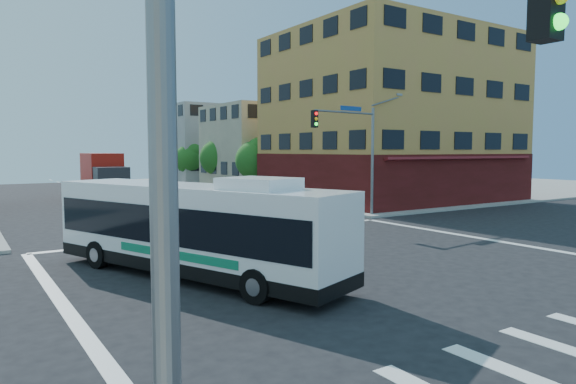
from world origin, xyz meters
TOP-DOWN VIEW (x-y plane):
  - ground at (0.00, 0.00)m, footprint 120.00×120.00m
  - sidewalk_ne at (35.00, 35.00)m, footprint 50.00×50.00m
  - corner_building_ne at (19.99, 18.48)m, footprint 18.10×15.44m
  - building_east_near at (16.98, 33.98)m, footprint 12.06×10.06m
  - building_east_far at (16.98, 47.98)m, footprint 12.06×10.06m
  - signal_mast_ne at (9.08, 10.62)m, footprint 7.91×1.13m
  - signal_mast_sw at (-9.08, -10.64)m, footprint 7.91×1.01m
  - street_tree_a at (11.90, 27.92)m, footprint 3.60×3.60m
  - street_tree_b at (11.90, 35.92)m, footprint 3.80×3.80m
  - street_tree_c at (11.90, 43.92)m, footprint 3.40×3.40m
  - street_tree_d at (11.90, 51.92)m, footprint 4.00×4.00m
  - transit_bus at (-5.21, 2.18)m, footprint 6.48×11.80m
  - box_truck at (-0.69, 33.01)m, footprint 3.07×9.07m
  - parked_car at (5.75, 23.01)m, footprint 2.27×4.17m

SIDE VIEW (x-z plane):
  - ground at x=0.00m, z-range 0.00..0.00m
  - sidewalk_ne at x=35.00m, z-range 0.00..0.15m
  - parked_car at x=5.75m, z-range 0.00..1.35m
  - transit_bus at x=-5.21m, z-range -0.04..3.42m
  - box_truck at x=-0.69m, z-range -0.06..3.97m
  - street_tree_c at x=11.90m, z-range 0.82..6.11m
  - street_tree_a at x=11.90m, z-range 0.83..6.35m
  - street_tree_b at x=11.90m, z-range 0.85..6.65m
  - street_tree_d at x=11.90m, z-range 0.87..6.90m
  - building_east_near at x=16.98m, z-range 0.01..9.01m
  - signal_mast_ne at x=9.08m, z-range 0.95..9.02m
  - signal_mast_sw at x=-9.08m, z-range 0.95..9.02m
  - building_east_far at x=16.98m, z-range 0.01..10.01m
  - corner_building_ne at x=19.99m, z-range -1.11..12.89m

